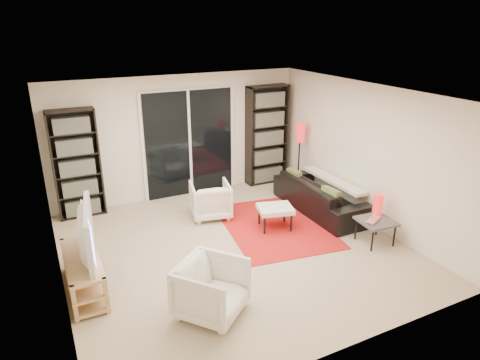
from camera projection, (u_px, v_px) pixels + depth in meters
name	position (u px, v px, depth m)	size (l,w,h in m)	color
floor	(234.00, 248.00, 6.71)	(5.00, 5.00, 0.00)	tan
wall_back	(179.00, 137.00, 8.38)	(5.00, 0.02, 2.40)	#F1E7CE
wall_front	(344.00, 255.00, 4.19)	(5.00, 0.02, 2.40)	#F1E7CE
wall_left	(51.00, 208.00, 5.25)	(0.02, 5.00, 2.40)	#F1E7CE
wall_right	(365.00, 154.00, 7.33)	(0.02, 5.00, 2.40)	#F1E7CE
ceiling	(233.00, 95.00, 5.86)	(5.00, 5.00, 0.02)	white
sliding_door	(189.00, 143.00, 8.49)	(1.92, 0.08, 2.16)	white
bookshelf_left	(77.00, 164.00, 7.51)	(0.80, 0.30, 1.95)	black
bookshelf_right	(267.00, 135.00, 9.08)	(0.90, 0.30, 2.10)	black
tv_stand	(84.00, 273.00, 5.58)	(0.42, 1.31, 0.50)	tan
tv	(79.00, 233.00, 5.39)	(1.18, 0.15, 0.68)	black
rug	(275.00, 225.00, 7.43)	(1.66, 2.24, 0.01)	red
sofa	(320.00, 195.00, 7.93)	(2.08, 0.81, 0.61)	black
armchair_back	(210.00, 200.00, 7.69)	(0.68, 0.70, 0.64)	white
armchair_front	(211.00, 289.00, 5.11)	(0.74, 0.76, 0.69)	white
ottoman	(275.00, 210.00, 7.23)	(0.67, 0.60, 0.40)	white
side_table	(376.00, 222.00, 6.75)	(0.57, 0.57, 0.40)	#48484C
laptop	(376.00, 221.00, 6.68)	(0.34, 0.22, 0.03)	silver
table_lamp	(378.00, 205.00, 6.86)	(0.16, 0.16, 0.35)	red
floor_lamp	(300.00, 139.00, 8.62)	(0.22, 0.22, 1.43)	black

